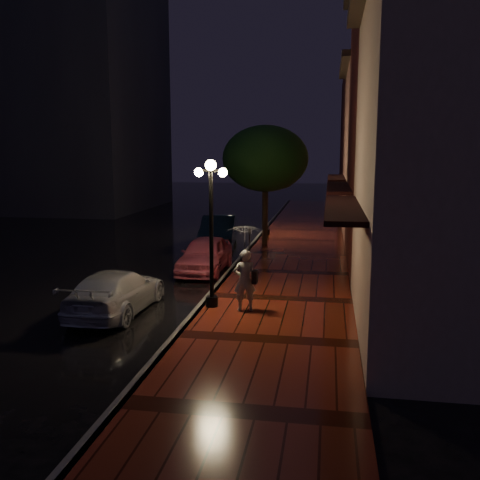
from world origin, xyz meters
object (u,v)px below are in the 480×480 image
Objects in this scene: woman_with_umbrella at (245,254)px; streetlamp_far at (267,190)px; streetlamp_near at (211,225)px; navy_car at (219,231)px; parking_meter at (250,240)px; street_tree at (265,161)px; silver_car at (116,292)px; pink_car at (205,255)px.

streetlamp_far is at bearing -102.67° from woman_with_umbrella.
streetlamp_near is 11.10m from navy_car.
street_tree is at bearing 87.36° from parking_meter.
silver_car is 8.40m from parking_meter.
streetlamp_far is 0.98× the size of silver_car.
pink_car is 2.66m from parking_meter.
woman_with_umbrella is (3.75, 0.40, 1.16)m from silver_car.
navy_car reaches higher than parking_meter.
woman_with_umbrella is at bearing -86.10° from street_tree.
parking_meter reaches higher than silver_car.
streetlamp_far is 3.33× the size of parking_meter.
navy_car is 1.86× the size of woman_with_umbrella.
pink_car is 1.65× the size of woman_with_umbrella.
streetlamp_far reaches higher than silver_car.
streetlamp_near is 1.32m from woman_with_umbrella.
pink_car is at bearing -90.22° from navy_car.
street_tree is at bearing -103.53° from silver_car.
navy_car is at bearing -122.04° from streetlamp_far.
street_tree is at bearing -85.09° from streetlamp_far.
silver_car is at bearing -100.55° from streetlamp_far.
streetlamp_far is 6.90m from parking_meter.
pink_car is 3.17× the size of parking_meter.
silver_car is at bearing -108.51° from parking_meter.
parking_meter reaches higher than pink_car.
navy_car is (-2.28, -0.23, -3.48)m from street_tree.
streetlamp_near is 0.98× the size of silver_car.
streetlamp_far reaches higher than pink_car.
navy_car is at bearing 121.60° from parking_meter.
silver_car is at bearing -167.16° from streetlamp_near.
pink_car is (-1.65, -5.92, -3.55)m from street_tree.
streetlamp_far is 1.73× the size of woman_with_umbrella.
silver_car is (-2.98, -11.61, -3.61)m from street_tree.
parking_meter is (1.43, 2.23, 0.23)m from pink_car.
woman_with_umbrella is at bearing -173.09° from silver_car.
streetlamp_far is at bearing 51.36° from navy_car.
streetlamp_near is 3.41m from silver_car.
pink_car is 5.73m from navy_car.
streetlamp_near is 11.12m from street_tree.
pink_car is (-1.39, 5.07, -1.90)m from streetlamp_near.
navy_car reaches higher than pink_car.
streetlamp_near is 14.00m from streetlamp_far.
streetlamp_far is 0.93× the size of navy_car.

